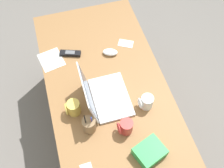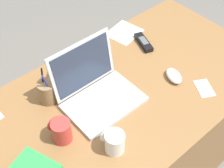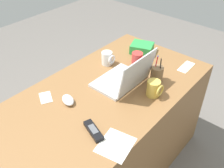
# 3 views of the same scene
# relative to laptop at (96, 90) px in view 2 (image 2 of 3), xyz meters

# --- Properties ---
(ground_plane) EXTENTS (6.00, 6.00, 0.00)m
(ground_plane) POSITION_rel_laptop_xyz_m (0.13, -0.05, -0.79)
(ground_plane) COLOR slate
(desk) EXTENTS (1.45, 0.78, 0.74)m
(desk) POSITION_rel_laptop_xyz_m (0.13, -0.05, -0.42)
(desk) COLOR olive
(desk) RESTS_ON ground
(laptop) EXTENTS (0.33, 0.28, 0.24)m
(laptop) POSITION_rel_laptop_xyz_m (0.00, 0.00, 0.00)
(laptop) COLOR silver
(laptop) RESTS_ON desk
(computer_mouse) EXTENTS (0.09, 0.12, 0.04)m
(computer_mouse) POSITION_rel_laptop_xyz_m (0.35, -0.15, -0.03)
(computer_mouse) COLOR white
(computer_mouse) RESTS_ON desk
(coffee_mug_white) EXTENTS (0.08, 0.09, 0.09)m
(coffee_mug_white) POSITION_rel_laptop_xyz_m (-0.11, -0.25, -0.00)
(coffee_mug_white) COLOR white
(coffee_mug_white) RESTS_ON desk
(coffee_mug_tall) EXTENTS (0.08, 0.09, 0.10)m
(coffee_mug_tall) POSITION_rel_laptop_xyz_m (-0.24, -0.07, -0.00)
(coffee_mug_tall) COLOR #C63833
(coffee_mug_tall) RESTS_ON desk
(coffee_mug_spare) EXTENTS (0.08, 0.09, 0.10)m
(coffee_mug_spare) POSITION_rel_laptop_xyz_m (-0.03, 0.20, 0.00)
(coffee_mug_spare) COLOR #E0BC4C
(coffee_mug_spare) RESTS_ON desk
(cordless_phone) EXTENTS (0.09, 0.15, 0.03)m
(cordless_phone) POSITION_rel_laptop_xyz_m (0.42, 0.13, -0.04)
(cordless_phone) COLOR black
(cordless_phone) RESTS_ON desk
(pen_holder) EXTENTS (0.08, 0.08, 0.18)m
(pen_holder) POSITION_rel_laptop_xyz_m (-0.17, 0.13, 0.00)
(pen_holder) COLOR olive
(pen_holder) RESTS_ON desk
(paper_note_near_laptop) EXTENTS (0.11, 0.13, 0.00)m
(paper_note_near_laptop) POSITION_rel_laptop_xyz_m (0.41, -0.28, -0.05)
(paper_note_near_laptop) COLOR white
(paper_note_near_laptop) RESTS_ON desk
(paper_note_left) EXTENTS (0.20, 0.18, 0.00)m
(paper_note_left) POSITION_rel_laptop_xyz_m (0.41, 0.27, -0.05)
(paper_note_left) COLOR white
(paper_note_left) RESTS_ON desk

